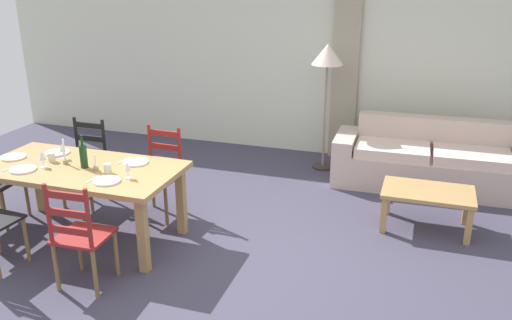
# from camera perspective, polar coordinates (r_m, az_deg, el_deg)

# --- Properties ---
(ground_plane) EXTENTS (9.60, 9.60, 0.02)m
(ground_plane) POSITION_cam_1_polar(r_m,az_deg,el_deg) (5.00, -3.23, -10.71)
(ground_plane) COLOR #3F3C4E
(wall_far) EXTENTS (9.60, 0.16, 2.70)m
(wall_far) POSITION_cam_1_polar(r_m,az_deg,el_deg) (7.56, 5.81, 10.85)
(wall_far) COLOR silver
(wall_far) RESTS_ON ground_plane
(curtain_panel_left) EXTENTS (0.35, 0.08, 2.20)m
(curtain_panel_left) POSITION_cam_1_polar(r_m,az_deg,el_deg) (7.38, 9.45, 8.48)
(curtain_panel_left) COLOR tan
(curtain_panel_left) RESTS_ON ground_plane
(dining_table) EXTENTS (1.90, 0.96, 0.75)m
(dining_table) POSITION_cam_1_polar(r_m,az_deg,el_deg) (5.37, -18.12, -1.54)
(dining_table) COLOR #AE844E
(dining_table) RESTS_ON ground_plane
(dining_chair_near_right) EXTENTS (0.44, 0.42, 0.96)m
(dining_chair_near_right) POSITION_cam_1_polar(r_m,az_deg,el_deg) (4.62, -18.29, -7.65)
(dining_chair_near_right) COLOR maroon
(dining_chair_near_right) RESTS_ON ground_plane
(dining_chair_far_left) EXTENTS (0.42, 0.40, 0.96)m
(dining_chair_far_left) POSITION_cam_1_polar(r_m,az_deg,el_deg) (6.24, -17.66, -0.29)
(dining_chair_far_left) COLOR black
(dining_chair_far_left) RESTS_ON ground_plane
(dining_chair_far_right) EXTENTS (0.44, 0.42, 0.96)m
(dining_chair_far_right) POSITION_cam_1_polar(r_m,az_deg,el_deg) (5.76, -10.17, -1.33)
(dining_chair_far_right) COLOR maroon
(dining_chair_far_right) RESTS_ON ground_plane
(dinner_plate_near_left) EXTENTS (0.24, 0.24, 0.02)m
(dinner_plate_near_left) POSITION_cam_1_polar(r_m,az_deg,el_deg) (5.43, -23.61, -0.93)
(dinner_plate_near_left) COLOR white
(dinner_plate_near_left) RESTS_ON dining_table
(fork_near_left) EXTENTS (0.02, 0.17, 0.01)m
(fork_near_left) POSITION_cam_1_polar(r_m,az_deg,el_deg) (5.53, -24.77, -0.80)
(fork_near_left) COLOR silver
(fork_near_left) RESTS_ON dining_table
(dinner_plate_near_right) EXTENTS (0.24, 0.24, 0.02)m
(dinner_plate_near_right) POSITION_cam_1_polar(r_m,az_deg,el_deg) (4.89, -15.64, -2.16)
(dinner_plate_near_right) COLOR white
(dinner_plate_near_right) RESTS_ON dining_table
(fork_near_right) EXTENTS (0.03, 0.17, 0.01)m
(fork_near_right) POSITION_cam_1_polar(r_m,az_deg,el_deg) (4.98, -17.08, -2.00)
(fork_near_right) COLOR silver
(fork_near_right) RESTS_ON dining_table
(dinner_plate_far_left) EXTENTS (0.24, 0.24, 0.02)m
(dinner_plate_far_left) POSITION_cam_1_polar(r_m,az_deg,el_deg) (5.78, -20.42, 0.74)
(dinner_plate_far_left) COLOR white
(dinner_plate_far_left) RESTS_ON dining_table
(fork_far_left) EXTENTS (0.02, 0.17, 0.01)m
(fork_far_left) POSITION_cam_1_polar(r_m,az_deg,el_deg) (5.88, -21.57, 0.83)
(fork_far_left) COLOR silver
(fork_far_left) RESTS_ON dining_table
(dinner_plate_far_right) EXTENTS (0.24, 0.24, 0.02)m
(dinner_plate_far_right) POSITION_cam_1_polar(r_m,az_deg,el_deg) (5.29, -12.71, -0.23)
(dinner_plate_far_right) COLOR white
(dinner_plate_far_right) RESTS_ON dining_table
(fork_far_right) EXTENTS (0.03, 0.17, 0.01)m
(fork_far_right) POSITION_cam_1_polar(r_m,az_deg,el_deg) (5.36, -14.09, -0.11)
(fork_far_right) COLOR silver
(fork_far_right) RESTS_ON dining_table
(dinner_plate_head_west) EXTENTS (0.24, 0.24, 0.02)m
(dinner_plate_head_west) POSITION_cam_1_polar(r_m,az_deg,el_deg) (5.82, -24.48, 0.28)
(dinner_plate_head_west) COLOR white
(dinner_plate_head_west) RESTS_ON dining_table
(fork_head_west) EXTENTS (0.03, 0.17, 0.01)m
(fork_head_west) POSITION_cam_1_polar(r_m,az_deg,el_deg) (5.92, -25.55, 0.38)
(fork_head_west) COLOR silver
(fork_head_west) RESTS_ON dining_table
(wine_bottle) EXTENTS (0.07, 0.07, 0.32)m
(wine_bottle) POSITION_cam_1_polar(r_m,az_deg,el_deg) (5.26, -17.94, 0.44)
(wine_bottle) COLOR #143819
(wine_bottle) RESTS_ON dining_table
(wine_glass_near_left) EXTENTS (0.06, 0.06, 0.16)m
(wine_glass_near_left) POSITION_cam_1_polar(r_m,az_deg,el_deg) (5.40, -21.86, 0.38)
(wine_glass_near_left) COLOR white
(wine_glass_near_left) RESTS_ON dining_table
(wine_glass_near_right) EXTENTS (0.06, 0.06, 0.16)m
(wine_glass_near_right) POSITION_cam_1_polar(r_m,az_deg,el_deg) (4.89, -13.58, -0.70)
(wine_glass_near_right) COLOR white
(wine_glass_near_right) RESTS_ON dining_table
(wine_glass_far_left) EXTENTS (0.06, 0.06, 0.16)m
(wine_glass_far_left) POSITION_cam_1_polar(r_m,az_deg,el_deg) (5.58, -19.96, 1.22)
(wine_glass_far_left) COLOR white
(wine_glass_far_left) RESTS_ON dining_table
(coffee_cup_primary) EXTENTS (0.07, 0.07, 0.09)m
(coffee_cup_primary) POSITION_cam_1_polar(r_m,az_deg,el_deg) (5.08, -15.55, -0.87)
(coffee_cup_primary) COLOR beige
(coffee_cup_primary) RESTS_ON dining_table
(coffee_cup_secondary) EXTENTS (0.07, 0.07, 0.09)m
(coffee_cup_secondary) POSITION_cam_1_polar(r_m,az_deg,el_deg) (5.55, -20.98, 0.28)
(coffee_cup_secondary) COLOR beige
(coffee_cup_secondary) RESTS_ON dining_table
(candle_tall) EXTENTS (0.05, 0.05, 0.25)m
(candle_tall) POSITION_cam_1_polar(r_m,az_deg,el_deg) (5.43, -19.72, 0.31)
(candle_tall) COLOR #998C66
(candle_tall) RESTS_ON dining_table
(candle_short) EXTENTS (0.05, 0.05, 0.16)m
(candle_short) POSITION_cam_1_polar(r_m,az_deg,el_deg) (5.18, -16.73, -0.63)
(candle_short) COLOR #998C66
(candle_short) RESTS_ON dining_table
(couch) EXTENTS (2.30, 0.86, 0.80)m
(couch) POSITION_cam_1_polar(r_m,az_deg,el_deg) (6.83, 18.06, -0.25)
(couch) COLOR #C9AEA0
(couch) RESTS_ON ground_plane
(coffee_table) EXTENTS (0.90, 0.56, 0.42)m
(coffee_table) POSITION_cam_1_polar(r_m,az_deg,el_deg) (5.67, 17.85, -3.70)
(coffee_table) COLOR #AE844E
(coffee_table) RESTS_ON ground_plane
(standing_lamp) EXTENTS (0.40, 0.40, 1.64)m
(standing_lamp) POSITION_cam_1_polar(r_m,az_deg,el_deg) (6.84, 7.63, 10.32)
(standing_lamp) COLOR #332D28
(standing_lamp) RESTS_ON ground_plane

